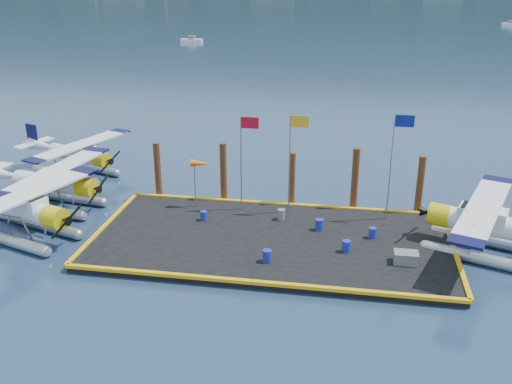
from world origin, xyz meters
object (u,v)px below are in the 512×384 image
drum_2 (319,225)px  piling_3 (355,181)px  piling_2 (292,181)px  seaplane_a (22,212)px  flagpole_blue (395,152)px  flagpole_red (244,149)px  crate (406,258)px  seaplane_c (78,157)px  windsock (201,165)px  seaplane_d (489,228)px  piling_1 (224,174)px  drum_4 (372,233)px  flagpole_yellow (293,150)px  piling_4 (420,187)px  seaplane_b (53,186)px  drum_1 (346,246)px  piling_0 (158,172)px  drum_0 (204,216)px  drum_3 (267,256)px  drum_5 (281,214)px

drum_2 → piling_3: piling_3 is taller
piling_2 → piling_3: bearing=0.0°
seaplane_a → flagpole_blue: size_ratio=1.60×
flagpole_red → crate: bearing=-30.1°
seaplane_c → windsock: size_ratio=3.00×
seaplane_d → windsock: 17.14m
drum_2 → piling_1: bearing=149.4°
drum_4 → flagpole_blue: bearing=69.1°
seaplane_c → seaplane_a: bearing=28.6°
drum_2 → seaplane_a: bearing=-169.8°
flagpole_yellow → seaplane_c: bearing=162.7°
flagpole_yellow → piling_3: flagpole_yellow is taller
crate → piling_4: piling_4 is taller
drum_4 → flagpole_yellow: (-4.92, 2.82, 3.81)m
flagpole_yellow → seaplane_b: bearing=-176.4°
seaplane_c → drum_1: 22.54m
crate → flagpole_blue: flagpole_blue is taller
windsock → flagpole_red: bearing=0.0°
piling_0 → piling_1: piling_1 is taller
seaplane_c → piling_1: 12.55m
seaplane_b → flagpole_yellow: (15.46, 0.98, 2.94)m
seaplane_d → piling_0: 20.80m
seaplane_d → piling_3: (-7.24, 4.76, 0.50)m
seaplane_a → seaplane_d: size_ratio=0.99×
seaplane_a → drum_4: seaplane_a is taller
piling_3 → piling_4: size_ratio=1.07×
seaplane_b → piling_1: piling_1 is taller
drum_2 → flagpole_red: (-4.87, 2.29, 3.66)m
drum_0 → drum_1: (8.63, -2.73, 0.04)m
drum_3 → seaplane_d: bearing=16.7°
drum_2 → piling_0: (-11.08, 3.89, 1.26)m
seaplane_d → piling_0: piling_0 is taller
piling_1 → piling_2: bearing=0.0°
seaplane_d → piling_1: (-15.74, 4.76, 0.45)m
seaplane_c → drum_4: size_ratio=15.33×
seaplane_b → piling_3: size_ratio=2.37×
piling_2 → drum_1: bearing=-59.9°
piling_1 → piling_2: piling_1 is taller
seaplane_b → seaplane_c: seaplane_b is taller
seaplane_a → windsock: bearing=138.1°
seaplane_a → flagpole_blue: flagpole_blue is taller
seaplane_a → drum_0: bearing=126.6°
drum_3 → seaplane_b: bearing=159.3°
seaplane_c → seaplane_d: 28.98m
seaplane_a → piling_4: bearing=125.2°
drum_3 → flagpole_blue: (6.54, 6.62, 3.95)m
drum_4 → piling_1: bearing=155.3°
seaplane_c → drum_4: 23.07m
seaplane_d → drum_5: bearing=100.4°
seaplane_a → drum_4: bearing=115.4°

